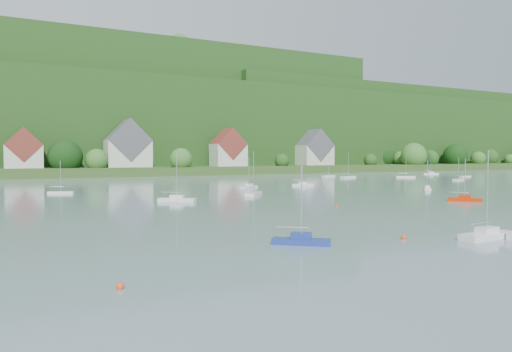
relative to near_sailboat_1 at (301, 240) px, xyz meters
The scene contains 13 objects.
far_shore_strip 159.89m from the near_sailboat_1, 85.68° to the left, with size 600.00×60.00×3.00m, color #2D491B.
forested_ridge 229.45m from the near_sailboat_1, 86.88° to the left, with size 620.00×181.22×69.89m.
village_building_1 149.75m from the near_sailboat_1, 96.90° to the left, with size 12.00×9.36×14.00m.
village_building_2 148.75m from the near_sailboat_1, 83.40° to the left, with size 16.00×11.44×18.00m.
village_building_3 156.49m from the near_sailboat_1, 68.58° to the left, with size 13.00×10.40×15.50m.
village_building_4 181.19m from the near_sailboat_1, 55.67° to the left, with size 15.00×10.40×16.50m.
near_sailboat_1 is the anchor object (origin of this frame).
near_sailboat_3 16.43m from the near_sailboat_1, 18.29° to the right, with size 5.81×2.05×7.69m.
near_sailboat_5 46.95m from the near_sailboat_1, 24.31° to the left, with size 4.40×4.64×6.75m.
mooring_buoy_0 9.52m from the near_sailboat_1, 10.79° to the right, with size 0.49×0.49×0.49m, color #FF4C16.
mooring_buoy_3 30.02m from the near_sailboat_1, 48.01° to the left, with size 0.40×0.40×0.40m, color #FF4C16.
mooring_buoy_5 16.89m from the near_sailboat_1, 157.61° to the right, with size 0.45×0.45×0.45m, color #FF4C16.
far_sailboat_cluster 79.08m from the near_sailboat_1, 73.41° to the left, with size 197.08×70.49×8.71m.
Camera 1 is at (-32.58, 8.24, 7.17)m, focal length 33.27 mm.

